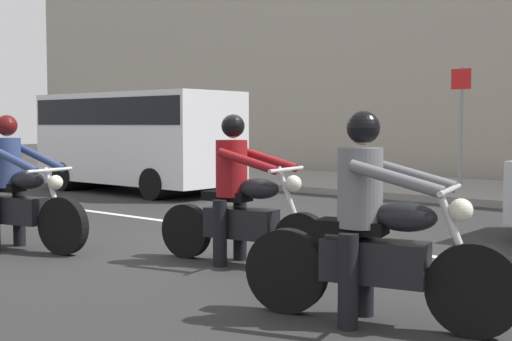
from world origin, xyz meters
TOP-DOWN VIEW (x-y plane):
  - ground_plane at (0.00, 0.00)m, footprint 80.00×80.00m
  - sidewalk_slab at (0.00, 8.00)m, footprint 40.00×4.40m
  - lane_marking_stripe at (-0.23, 0.90)m, footprint 18.00×0.14m
  - motorcycle_with_rider_denim_blue at (-1.59, -1.88)m, footprint 2.15×0.79m
  - motorcycle_with_rider_crimson at (1.07, -0.81)m, footprint 2.06×0.74m
  - motorcycle_with_rider_gray at (3.30, -1.83)m, footprint 2.08×0.79m
  - parked_van_white at (-5.82, 3.63)m, footprint 4.84×1.96m
  - street_sign_post at (-0.29, 8.05)m, footprint 0.44×0.08m

SIDE VIEW (x-z plane):
  - ground_plane at x=0.00m, z-range 0.00..0.00m
  - lane_marking_stripe at x=-0.23m, z-range 0.00..0.01m
  - sidewalk_slab at x=0.00m, z-range 0.00..0.14m
  - motorcycle_with_rider_gray at x=3.30m, z-range -0.15..1.45m
  - motorcycle_with_rider_denim_blue at x=-1.59m, z-range -0.15..1.46m
  - motorcycle_with_rider_crimson at x=1.07m, z-range -0.15..1.46m
  - parked_van_white at x=-5.82m, z-range 0.18..2.35m
  - street_sign_post at x=-0.29m, z-range 0.41..3.00m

